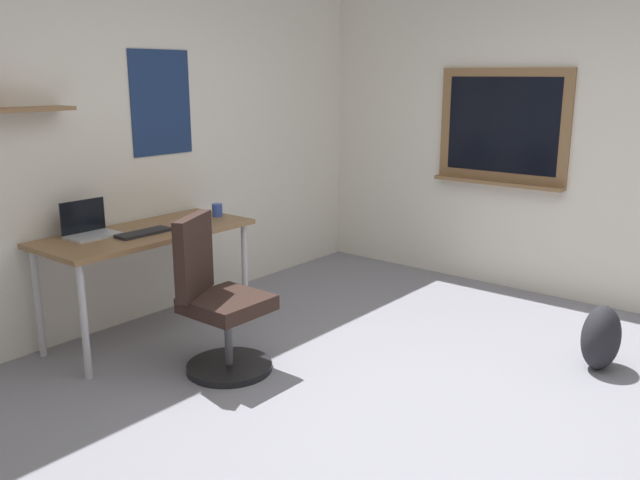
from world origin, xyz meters
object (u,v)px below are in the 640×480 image
object	(u,v)px
laptop	(89,228)
computer_mouse	(178,224)
keyboard	(144,233)
backpack	(601,337)
office_chair	(217,306)
coffee_mug	(217,210)
desk	(146,241)

from	to	relation	value
laptop	computer_mouse	bearing A→B (deg)	-23.58
keyboard	backpack	xyz separation A→B (m)	(1.47, -2.48, -0.55)
office_chair	coffee_mug	xyz separation A→B (m)	(0.69, 0.74, 0.38)
keyboard	coffee_mug	size ratio (longest dim) A/B	4.02
office_chair	keyboard	world-z (taller)	office_chair
desk	backpack	bearing A→B (deg)	-61.38
office_chair	coffee_mug	bearing A→B (deg)	46.90
desk	keyboard	size ratio (longest dim) A/B	3.85
computer_mouse	backpack	xyz separation A→B (m)	(1.19, -2.48, -0.56)
computer_mouse	coffee_mug	xyz separation A→B (m)	(0.40, 0.05, 0.03)
office_chair	keyboard	distance (m)	0.77
office_chair	backpack	size ratio (longest dim) A/B	2.37
office_chair	laptop	world-z (taller)	laptop
keyboard	coffee_mug	distance (m)	0.69
computer_mouse	laptop	bearing A→B (deg)	156.42
office_chair	laptop	distance (m)	1.03
office_chair	keyboard	size ratio (longest dim) A/B	2.57
desk	keyboard	bearing A→B (deg)	-131.78
keyboard	backpack	world-z (taller)	keyboard
backpack	coffee_mug	bearing A→B (deg)	107.21
laptop	keyboard	bearing A→B (deg)	-42.80
desk	computer_mouse	distance (m)	0.24
desk	computer_mouse	world-z (taller)	computer_mouse
backpack	laptop	bearing A→B (deg)	122.36
coffee_mug	backpack	world-z (taller)	coffee_mug
laptop	coffee_mug	world-z (taller)	laptop
desk	office_chair	bearing A→B (deg)	-95.63
office_chair	backpack	world-z (taller)	office_chair
desk	keyboard	xyz separation A→B (m)	(-0.07, -0.08, 0.08)
computer_mouse	coffee_mug	bearing A→B (deg)	7.05
office_chair	backpack	bearing A→B (deg)	-50.63
office_chair	backpack	distance (m)	2.33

